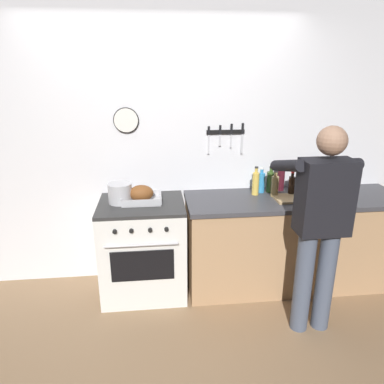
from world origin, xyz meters
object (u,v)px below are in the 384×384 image
(stove, at_px, (143,248))
(stock_pot, at_px, (120,193))
(bottle_olive_oil, at_px, (271,181))
(bottle_dish_soap, at_px, (261,182))
(bottle_wine_red, at_px, (281,178))
(bottle_cooking_oil, at_px, (256,183))
(roasting_pan, at_px, (141,195))
(bottle_vinegar, at_px, (275,186))
(bottle_soy_sauce, at_px, (292,185))
(person_cook, at_px, (320,220))
(cutting_board, at_px, (294,198))

(stove, distance_m, stock_pot, 0.57)
(stove, bearing_deg, bottle_olive_oil, 7.93)
(bottle_dish_soap, xyz_separation_m, bottle_olive_oil, (0.09, -0.01, 0.01))
(bottle_wine_red, bearing_deg, bottle_cooking_oil, -160.22)
(roasting_pan, bearing_deg, bottle_wine_red, 8.16)
(bottle_cooking_oil, height_order, bottle_wine_red, bottle_wine_red)
(roasting_pan, xyz_separation_m, bottle_olive_oil, (1.23, 0.15, 0.04))
(bottle_vinegar, bearing_deg, stove, -177.93)
(bottle_olive_oil, bearing_deg, roasting_pan, -173.07)
(bottle_dish_soap, bearing_deg, bottle_olive_oil, -3.54)
(roasting_pan, distance_m, stock_pot, 0.19)
(roasting_pan, relative_size, bottle_soy_sauce, 1.51)
(person_cook, bearing_deg, bottle_vinegar, 22.56)
(stock_pot, relative_size, bottle_dish_soap, 0.86)
(bottle_vinegar, distance_m, bottle_dish_soap, 0.16)
(bottle_dish_soap, bearing_deg, bottle_vinegar, -55.94)
(stock_pot, relative_size, bottle_soy_sauce, 0.90)
(person_cook, distance_m, roasting_pan, 1.51)
(stock_pot, bearing_deg, bottle_cooking_oil, 3.73)
(roasting_pan, bearing_deg, bottle_cooking_oil, 4.93)
(bottle_olive_oil, bearing_deg, bottle_cooking_oil, -160.59)
(roasting_pan, xyz_separation_m, bottle_soy_sauce, (1.39, 0.04, 0.03))
(cutting_board, xyz_separation_m, bottle_cooking_oil, (-0.32, 0.17, 0.10))
(bottle_wine_red, relative_size, bottle_olive_oil, 1.15)
(stove, distance_m, bottle_vinegar, 1.35)
(stock_pot, distance_m, bottle_cooking_oil, 1.25)
(bottle_olive_oil, bearing_deg, stock_pot, -174.38)
(cutting_board, distance_m, bottle_cooking_oil, 0.38)
(bottle_cooking_oil, bearing_deg, bottle_olive_oil, 19.41)
(bottle_cooking_oil, height_order, bottle_soy_sauce, bottle_cooking_oil)
(roasting_pan, distance_m, cutting_board, 1.39)
(stock_pot, bearing_deg, bottle_vinegar, 0.48)
(stove, height_order, bottle_cooking_oil, bottle_cooking_oil)
(person_cook, relative_size, bottle_vinegar, 6.69)
(person_cook, bearing_deg, bottle_soy_sauce, 8.82)
(roasting_pan, xyz_separation_m, stock_pot, (-0.19, 0.01, 0.02))
(bottle_cooking_oil, bearing_deg, person_cook, -69.11)
(roasting_pan, height_order, bottle_dish_soap, bottle_dish_soap)
(bottle_vinegar, bearing_deg, cutting_board, -32.41)
(bottle_vinegar, height_order, bottle_olive_oil, bottle_olive_oil)
(cutting_board, xyz_separation_m, bottle_vinegar, (-0.16, 0.10, 0.09))
(cutting_board, xyz_separation_m, bottle_olive_oil, (-0.16, 0.23, 0.10))
(bottle_cooking_oil, bearing_deg, bottle_wine_red, 19.78)
(bottle_vinegar, distance_m, bottle_olive_oil, 0.13)
(cutting_board, relative_size, bottle_soy_sauce, 1.55)
(person_cook, bearing_deg, stove, 76.72)
(bottle_cooking_oil, bearing_deg, stove, -173.91)
(roasting_pan, distance_m, bottle_olive_oil, 1.23)
(stove, xyz_separation_m, bottle_olive_oil, (1.23, 0.17, 0.56))
(bottle_soy_sauce, xyz_separation_m, bottle_olive_oil, (-0.17, 0.11, 0.01))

